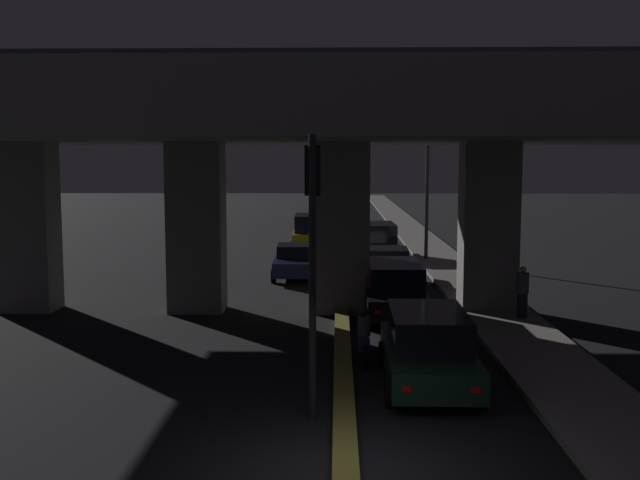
{
  "coord_description": "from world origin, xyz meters",
  "views": [
    {
      "loc": [
        -0.14,
        -11.27,
        5.0
      ],
      "look_at": [
        -0.99,
        25.05,
        1.09
      ],
      "focal_mm": 42.0,
      "sensor_mm": 36.0,
      "label": 1
    }
  ],
  "objects_px": {
    "car_taxi_yellow_second_oncoming": "(308,231)",
    "traffic_light_left_of_median": "(313,227)",
    "street_lamp": "(419,173)",
    "car_dark_green_lead": "(428,347)",
    "car_black_second": "(395,289)",
    "car_silver_fourth": "(379,240)",
    "motorcycle_red_filtering_far": "(355,266)",
    "motorcycle_blue_filtering_near": "(364,338)",
    "pedestrian_on_sidewalk": "(523,292)",
    "motorcycle_white_filtering_mid": "(371,298)",
    "car_white_third": "(387,268)",
    "car_dark_blue_lead_oncoming": "(296,261)"
  },
  "relations": [
    {
      "from": "car_black_second",
      "to": "car_dark_blue_lead_oncoming",
      "type": "xyz_separation_m",
      "value": [
        -3.6,
        8.33,
        -0.25
      ]
    },
    {
      "from": "street_lamp",
      "to": "car_black_second",
      "type": "height_order",
      "value": "street_lamp"
    },
    {
      "from": "traffic_light_left_of_median",
      "to": "car_taxi_yellow_second_oncoming",
      "type": "height_order",
      "value": "traffic_light_left_of_median"
    },
    {
      "from": "car_white_third",
      "to": "car_dark_blue_lead_oncoming",
      "type": "bearing_deg",
      "value": 56.68
    },
    {
      "from": "car_dark_green_lead",
      "to": "motorcycle_blue_filtering_near",
      "type": "height_order",
      "value": "car_dark_green_lead"
    },
    {
      "from": "street_lamp",
      "to": "motorcycle_blue_filtering_near",
      "type": "bearing_deg",
      "value": -100.08
    },
    {
      "from": "street_lamp",
      "to": "pedestrian_on_sidewalk",
      "type": "distance_m",
      "value": 14.32
    },
    {
      "from": "car_white_third",
      "to": "motorcycle_white_filtering_mid",
      "type": "distance_m",
      "value": 5.51
    },
    {
      "from": "street_lamp",
      "to": "motorcycle_red_filtering_far",
      "type": "distance_m",
      "value": 7.82
    },
    {
      "from": "street_lamp",
      "to": "car_dark_blue_lead_oncoming",
      "type": "height_order",
      "value": "street_lamp"
    },
    {
      "from": "car_dark_green_lead",
      "to": "motorcycle_red_filtering_far",
      "type": "relative_size",
      "value": 2.54
    },
    {
      "from": "motorcycle_blue_filtering_near",
      "to": "car_white_third",
      "type": "bearing_deg",
      "value": -7.27
    },
    {
      "from": "car_white_third",
      "to": "motorcycle_red_filtering_far",
      "type": "height_order",
      "value": "car_white_third"
    },
    {
      "from": "street_lamp",
      "to": "car_dark_green_lead",
      "type": "distance_m",
      "value": 20.64
    },
    {
      "from": "pedestrian_on_sidewalk",
      "to": "car_silver_fourth",
      "type": "bearing_deg",
      "value": 103.62
    },
    {
      "from": "car_taxi_yellow_second_oncoming",
      "to": "traffic_light_left_of_median",
      "type": "bearing_deg",
      "value": 0.87
    },
    {
      "from": "car_white_third",
      "to": "motorcycle_blue_filtering_near",
      "type": "xyz_separation_m",
      "value": [
        -1.25,
        -10.81,
        -0.2
      ]
    },
    {
      "from": "car_black_second",
      "to": "car_taxi_yellow_second_oncoming",
      "type": "bearing_deg",
      "value": 10.67
    },
    {
      "from": "car_silver_fourth",
      "to": "motorcycle_red_filtering_far",
      "type": "bearing_deg",
      "value": 167.31
    },
    {
      "from": "car_silver_fourth",
      "to": "pedestrian_on_sidewalk",
      "type": "relative_size",
      "value": 2.83
    },
    {
      "from": "motorcycle_white_filtering_mid",
      "to": "motorcycle_blue_filtering_near",
      "type": "bearing_deg",
      "value": 177.14
    },
    {
      "from": "car_dark_green_lead",
      "to": "car_taxi_yellow_second_oncoming",
      "type": "height_order",
      "value": "car_taxi_yellow_second_oncoming"
    },
    {
      "from": "traffic_light_left_of_median",
      "to": "street_lamp",
      "type": "xyz_separation_m",
      "value": [
        4.41,
        22.4,
        0.64
      ]
    },
    {
      "from": "street_lamp",
      "to": "car_dark_green_lead",
      "type": "bearing_deg",
      "value": -95.42
    },
    {
      "from": "car_white_third",
      "to": "car_dark_green_lead",
      "type": "bearing_deg",
      "value": -177.8
    },
    {
      "from": "motorcycle_red_filtering_far",
      "to": "pedestrian_on_sidewalk",
      "type": "height_order",
      "value": "pedestrian_on_sidewalk"
    },
    {
      "from": "traffic_light_left_of_median",
      "to": "car_white_third",
      "type": "xyz_separation_m",
      "value": [
        2.4,
        14.85,
        -2.92
      ]
    },
    {
      "from": "car_silver_fourth",
      "to": "car_dark_blue_lead_oncoming",
      "type": "distance_m",
      "value": 7.1
    },
    {
      "from": "car_silver_fourth",
      "to": "pedestrian_on_sidewalk",
      "type": "height_order",
      "value": "car_silver_fourth"
    },
    {
      "from": "motorcycle_white_filtering_mid",
      "to": "pedestrian_on_sidewalk",
      "type": "distance_m",
      "value": 4.7
    },
    {
      "from": "car_dark_green_lead",
      "to": "car_silver_fourth",
      "type": "xyz_separation_m",
      "value": [
        0.09,
        21.24,
        0.11
      ]
    },
    {
      "from": "street_lamp",
      "to": "car_silver_fourth",
      "type": "height_order",
      "value": "street_lamp"
    },
    {
      "from": "car_dark_green_lead",
      "to": "motorcycle_white_filtering_mid",
      "type": "relative_size",
      "value": 2.69
    },
    {
      "from": "pedestrian_on_sidewalk",
      "to": "motorcycle_blue_filtering_near",
      "type": "bearing_deg",
      "value": -137.68
    },
    {
      "from": "traffic_light_left_of_median",
      "to": "motorcycle_red_filtering_far",
      "type": "bearing_deg",
      "value": 85.85
    },
    {
      "from": "car_silver_fourth",
      "to": "car_white_third",
      "type": "bearing_deg",
      "value": 177.24
    },
    {
      "from": "motorcycle_blue_filtering_near",
      "to": "car_taxi_yellow_second_oncoming",
      "type": "bearing_deg",
      "value": 4.91
    },
    {
      "from": "car_dark_blue_lead_oncoming",
      "to": "motorcycle_blue_filtering_near",
      "type": "height_order",
      "value": "motorcycle_blue_filtering_near"
    },
    {
      "from": "traffic_light_left_of_median",
      "to": "motorcycle_white_filtering_mid",
      "type": "height_order",
      "value": "traffic_light_left_of_median"
    },
    {
      "from": "car_silver_fourth",
      "to": "car_taxi_yellow_second_oncoming",
      "type": "bearing_deg",
      "value": 37.8
    },
    {
      "from": "car_taxi_yellow_second_oncoming",
      "to": "motorcycle_white_filtering_mid",
      "type": "xyz_separation_m",
      "value": [
        2.73,
        -18.58,
        -0.38
      ]
    },
    {
      "from": "street_lamp",
      "to": "motorcycle_white_filtering_mid",
      "type": "xyz_separation_m",
      "value": [
        -2.87,
        -12.99,
        -3.74
      ]
    },
    {
      "from": "car_white_third",
      "to": "motorcycle_white_filtering_mid",
      "type": "relative_size",
      "value": 2.69
    },
    {
      "from": "traffic_light_left_of_median",
      "to": "motorcycle_blue_filtering_near",
      "type": "bearing_deg",
      "value": 74.19
    },
    {
      "from": "car_silver_fourth",
      "to": "car_taxi_yellow_second_oncoming",
      "type": "relative_size",
      "value": 0.99
    },
    {
      "from": "car_silver_fourth",
      "to": "car_dark_green_lead",
      "type": "bearing_deg",
      "value": 178.23
    },
    {
      "from": "car_taxi_yellow_second_oncoming",
      "to": "motorcycle_blue_filtering_near",
      "type": "xyz_separation_m",
      "value": [
        2.33,
        -23.96,
        -0.4
      ]
    },
    {
      "from": "traffic_light_left_of_median",
      "to": "car_dark_green_lead",
      "type": "xyz_separation_m",
      "value": [
        2.49,
        2.15,
        -2.86
      ]
    },
    {
      "from": "car_dark_blue_lead_oncoming",
      "to": "motorcycle_red_filtering_far",
      "type": "xyz_separation_m",
      "value": [
        2.5,
        -1.14,
        -0.06
      ]
    },
    {
      "from": "car_black_second",
      "to": "motorcycle_blue_filtering_near",
      "type": "xyz_separation_m",
      "value": [
        -1.14,
        -5.09,
        -0.35
      ]
    }
  ]
}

